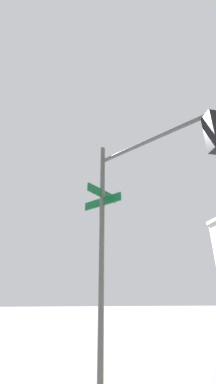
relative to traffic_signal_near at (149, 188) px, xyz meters
The scene contains 1 object.
traffic_signal_near is the anchor object (origin of this frame).
Camera 1 is at (-2.25, -8.20, 1.71)m, focal length 21.84 mm.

